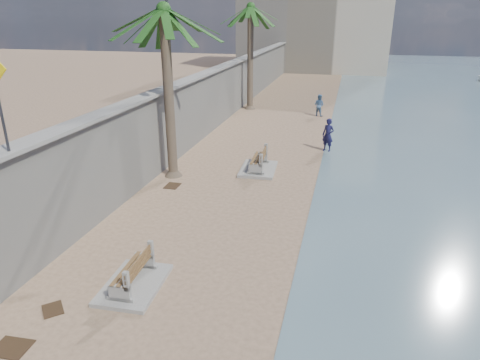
{
  "coord_description": "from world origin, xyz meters",
  "views": [
    {
      "loc": [
        3.04,
        -6.88,
        6.79
      ],
      "look_at": [
        -0.5,
        7.0,
        1.2
      ],
      "focal_mm": 32.0,
      "sensor_mm": 36.0,
      "label": 1
    }
  ],
  "objects_px": {
    "palm_mid": "(164,12)",
    "person_a": "(328,133)",
    "bench_far": "(258,162)",
    "person_b": "(319,104)",
    "palm_back": "(251,8)",
    "bench_near": "(133,274)"
  },
  "relations": [
    {
      "from": "bench_near",
      "to": "person_b",
      "type": "bearing_deg",
      "value": 81.91
    },
    {
      "from": "palm_back",
      "to": "bench_far",
      "type": "bearing_deg",
      "value": -75.31
    },
    {
      "from": "palm_mid",
      "to": "person_a",
      "type": "height_order",
      "value": "palm_mid"
    },
    {
      "from": "palm_mid",
      "to": "person_b",
      "type": "distance_m",
      "value": 15.94
    },
    {
      "from": "bench_near",
      "to": "person_a",
      "type": "height_order",
      "value": "person_a"
    },
    {
      "from": "palm_mid",
      "to": "palm_back",
      "type": "height_order",
      "value": "palm_back"
    },
    {
      "from": "palm_mid",
      "to": "person_b",
      "type": "height_order",
      "value": "palm_mid"
    },
    {
      "from": "palm_back",
      "to": "person_a",
      "type": "relative_size",
      "value": 4.1
    },
    {
      "from": "person_a",
      "to": "palm_back",
      "type": "bearing_deg",
      "value": 149.24
    },
    {
      "from": "palm_back",
      "to": "person_b",
      "type": "distance_m",
      "value": 8.29
    },
    {
      "from": "person_a",
      "to": "bench_near",
      "type": "bearing_deg",
      "value": -82.06
    },
    {
      "from": "bench_near",
      "to": "person_a",
      "type": "distance_m",
      "value": 14.18
    },
    {
      "from": "bench_far",
      "to": "palm_mid",
      "type": "distance_m",
      "value": 7.52
    },
    {
      "from": "person_a",
      "to": "person_b",
      "type": "height_order",
      "value": "person_a"
    },
    {
      "from": "bench_near",
      "to": "palm_back",
      "type": "distance_m",
      "value": 24.07
    },
    {
      "from": "bench_far",
      "to": "palm_mid",
      "type": "relative_size",
      "value": 0.31
    },
    {
      "from": "bench_far",
      "to": "person_a",
      "type": "distance_m",
      "value": 4.85
    },
    {
      "from": "person_a",
      "to": "bench_far",
      "type": "bearing_deg",
      "value": -101.72
    },
    {
      "from": "bench_far",
      "to": "person_a",
      "type": "height_order",
      "value": "person_a"
    },
    {
      "from": "person_a",
      "to": "person_b",
      "type": "distance_m",
      "value": 8.38
    },
    {
      "from": "palm_mid",
      "to": "bench_near",
      "type": "bearing_deg",
      "value": -74.58
    },
    {
      "from": "palm_back",
      "to": "palm_mid",
      "type": "bearing_deg",
      "value": -90.2
    }
  ]
}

